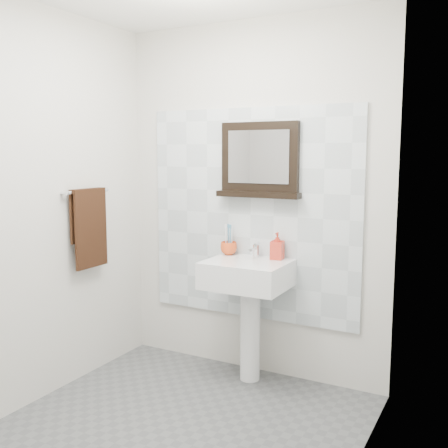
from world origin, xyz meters
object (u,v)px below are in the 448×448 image
at_px(toothbrush_cup, 229,248).
at_px(framed_mirror, 260,162).
at_px(hand_towel, 89,222).
at_px(soap_dispenser, 277,246).
at_px(pedestal_sink, 247,287).

bearing_deg(toothbrush_cup, framed_mirror, 13.82).
bearing_deg(toothbrush_cup, hand_towel, -145.40).
bearing_deg(hand_towel, soap_dispenser, 25.72).
height_order(pedestal_sink, framed_mirror, framed_mirror).
relative_size(pedestal_sink, soap_dispenser, 5.15).
height_order(soap_dispenser, framed_mirror, framed_mirror).
bearing_deg(pedestal_sink, soap_dispenser, 43.04).
relative_size(toothbrush_cup, framed_mirror, 0.19).
distance_m(framed_mirror, hand_towel, 1.25).
xyz_separation_m(soap_dispenser, framed_mirror, (-0.16, 0.04, 0.57)).
distance_m(soap_dispenser, framed_mirror, 0.59).
distance_m(toothbrush_cup, framed_mirror, 0.66).
relative_size(soap_dispenser, framed_mirror, 0.31).
distance_m(toothbrush_cup, hand_towel, 1.00).
xyz_separation_m(pedestal_sink, toothbrush_cup, (-0.22, 0.13, 0.23)).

